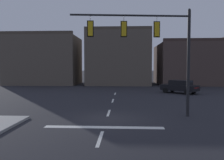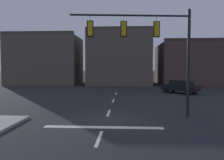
% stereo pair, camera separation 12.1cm
% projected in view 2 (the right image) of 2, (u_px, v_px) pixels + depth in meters
% --- Properties ---
extents(ground_plane, '(400.00, 400.00, 0.00)m').
position_uv_depth(ground_plane, '(106.00, 119.00, 14.66)').
color(ground_plane, '#232328').
extents(stop_bar_paint, '(6.40, 0.50, 0.01)m').
position_uv_depth(stop_bar_paint, '(103.00, 127.00, 12.66)').
color(stop_bar_paint, silver).
rests_on(stop_bar_paint, ground).
extents(lane_centreline, '(0.16, 26.40, 0.01)m').
position_uv_depth(lane_centreline, '(109.00, 113.00, 16.65)').
color(lane_centreline, silver).
rests_on(lane_centreline, ground).
extents(signal_mast_near_side, '(7.64, 0.99, 6.96)m').
position_uv_depth(signal_mast_near_side, '(151.00, 41.00, 15.09)').
color(signal_mast_near_side, black).
rests_on(signal_mast_near_side, ground).
extents(car_lot_nearside, '(4.49, 4.26, 1.61)m').
position_uv_depth(car_lot_nearside, '(181.00, 86.00, 28.97)').
color(car_lot_nearside, black).
rests_on(car_lot_nearside, ground).
extents(building_row, '(49.36, 12.79, 9.95)m').
position_uv_depth(building_row, '(150.00, 61.00, 44.45)').
color(building_row, brown).
rests_on(building_row, ground).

